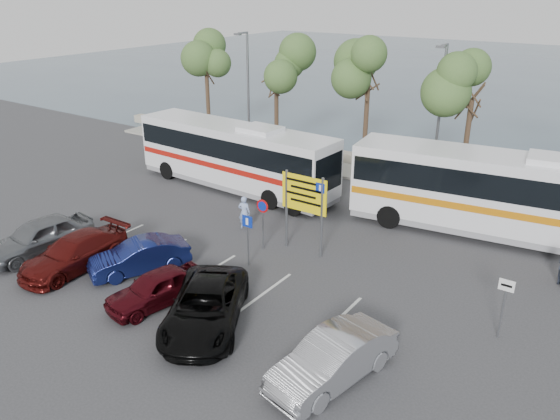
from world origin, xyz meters
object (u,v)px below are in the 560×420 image
Objects in this scene: street_lamp_right at (439,112)px; pedestrian_near at (244,212)px; car_blue at (139,256)px; car_red at (156,288)px; coach_bus_right at (499,198)px; coach_bus_left at (235,158)px; street_lamp_left at (247,88)px; suv_black at (205,307)px; car_silver_b at (333,359)px; direction_sign at (304,200)px; car_maroon at (75,253)px; car_silver_a at (40,237)px.

pedestrian_near is at bearing -119.71° from street_lamp_right.
car_red is at bearing -2.92° from car_blue.
car_red is at bearing -123.38° from coach_bus_right.
coach_bus_left is at bearing -64.39° from pedestrian_near.
street_lamp_left reaches higher than coach_bus_right.
coach_bus_right is 3.37× the size of car_blue.
suv_black is at bearing 12.74° from car_red.
car_silver_b is at bearing -29.76° from suv_black.
street_lamp_left is at bearing 138.73° from car_blue.
coach_bus_left is 2.44× the size of suv_black.
coach_bus_left is at bearing 148.73° from direction_sign.
car_red is 7.30m from pedestrian_near.
car_silver_b is at bearing 12.74° from car_red.
direction_sign is 0.81× the size of car_silver_b.
car_maroon is at bearing 47.69° from pedestrian_near.
street_lamp_left is 4.85× the size of pedestrian_near.
suv_black is (2.40, 0.00, 0.07)m from car_red.
street_lamp_left is at bearing 102.73° from car_silver_a.
street_lamp_right is at bearing 138.92° from coach_bus_right.
car_silver_a reaches higher than car_red.
suv_black is (7.77, -11.25, -1.10)m from coach_bus_left.
coach_bus_right is 11.81m from pedestrian_near.
coach_bus_left reaches higher than car_silver_b.
suv_black is at bearing -115.44° from coach_bus_right.
pedestrian_near reaches higher than car_silver_b.
street_lamp_right is 11.46m from coach_bus_left.
coach_bus_right reaches higher than pedestrian_near.
coach_bus_right reaches higher than car_blue.
suv_black is 1.16× the size of car_silver_b.
coach_bus_right is at bearing 69.36° from car_red.
car_blue is 1.06× the size of car_red.
coach_bus_left is 3.32× the size of car_red.
street_lamp_right is 6.54m from coach_bus_right.
coach_bus_left is (-7.50, 4.56, -0.61)m from direction_sign.
street_lamp_right is 17.43m from car_blue.
car_maroon is 1.25× the size of car_red.
street_lamp_left is at bearing -70.87° from pedestrian_near.
coach_bus_left reaches higher than car_silver_a.
street_lamp_left is at bearing 121.26° from coach_bus_left.
street_lamp_right reaches higher than car_silver_a.
street_lamp_right is at bearing 79.06° from direction_sign.
pedestrian_near reaches higher than car_maroon.
suv_black is at bearing -167.57° from car_silver_b.
direction_sign is 8.80m from coach_bus_left.
coach_bus_right is 2.93× the size of car_silver_a.
coach_bus_left is 5.73m from pedestrian_near.
coach_bus_right reaches higher than car_silver_b.
street_lamp_left is 20.78m from suv_black.
car_red is (8.87, -17.02, -3.95)m from street_lamp_left.
direction_sign is 0.69× the size of suv_black.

